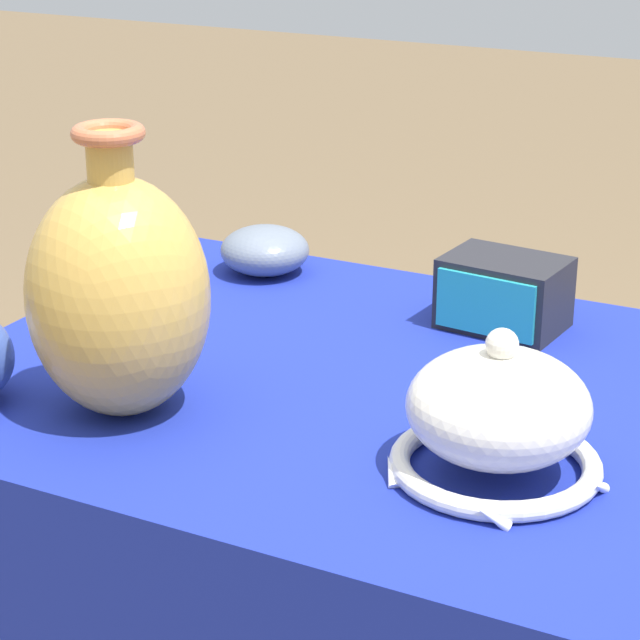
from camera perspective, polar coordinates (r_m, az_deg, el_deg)
display_table at (r=1.54m, az=1.52°, el=-5.80°), size 1.00×0.79×0.76m
vase_tall_bulbous at (r=1.40m, az=-9.21°, el=1.17°), size 0.21×0.21×0.33m
vase_dome_bell at (r=1.28m, az=8.13°, el=-4.47°), size 0.23×0.23×0.16m
mosaic_tile_box at (r=1.67m, az=8.39°, el=1.22°), size 0.17×0.13×0.10m
bowl_shallow_slate at (r=1.87m, az=-2.54°, el=3.21°), size 0.13×0.13×0.07m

